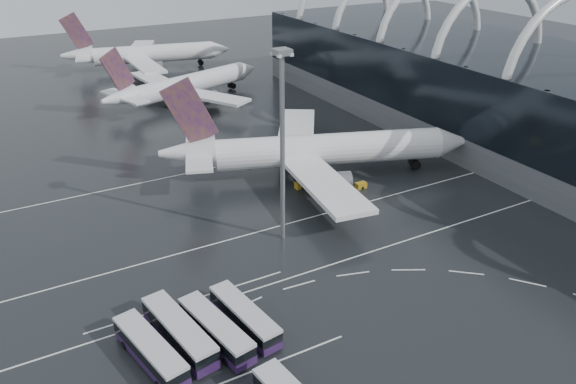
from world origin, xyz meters
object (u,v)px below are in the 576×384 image
airliner_main (314,151)px  airliner_gate_c (145,55)px  bus_row_near_c (216,330)px  bus_row_near_d (245,316)px  gse_cart_belly_b (345,152)px  bus_row_near_b (179,331)px  gse_cart_belly_a (361,185)px  gse_cart_belly_e (304,162)px  airliner_gate_b (184,86)px  bus_row_near_a (150,350)px  gse_cart_belly_d (385,152)px  floodlight_mast (282,126)px  gse_cart_belly_c (301,185)px

airliner_main → airliner_gate_c: airliner_main is taller
airliner_gate_c → bus_row_near_c: (-31.35, -137.29, -3.14)m
bus_row_near_d → gse_cart_belly_b: size_ratio=5.79×
airliner_gate_c → bus_row_near_b: (-35.40, -135.60, -3.03)m
gse_cart_belly_a → gse_cart_belly_b: bearing=66.2°
bus_row_near_d → gse_cart_belly_a: bearing=-62.3°
airliner_gate_c → bus_row_near_c: airliner_gate_c is taller
gse_cart_belly_a → gse_cart_belly_e: size_ratio=0.99×
airliner_gate_b → gse_cart_belly_b: (17.48, -53.54, -3.94)m
bus_row_near_a → bus_row_near_b: 4.20m
bus_row_near_d → gse_cart_belly_d: size_ratio=6.28×
bus_row_near_d → bus_row_near_a: bearing=84.0°
gse_cart_belly_a → bus_row_near_b: bearing=-150.9°
airliner_gate_c → floodlight_mast: 121.07m
airliner_gate_c → bus_row_near_b: airliner_gate_c is taller
floodlight_mast → gse_cart_belly_c: (11.82, 14.46, -18.47)m
airliner_gate_c → gse_cart_belly_b: (16.22, -95.19, -4.30)m
gse_cart_belly_b → airliner_gate_b: bearing=108.1°
gse_cart_belly_b → gse_cart_belly_c: 19.57m
airliner_gate_c → gse_cart_belly_c: bearing=-78.2°
bus_row_near_c → airliner_gate_c: bearing=-22.9°
bus_row_near_c → gse_cart_belly_b: bus_row_near_c is taller
bus_row_near_c → gse_cart_belly_a: bearing=-66.9°
bus_row_near_b → bus_row_near_d: bearing=-106.3°
bus_row_near_b → gse_cart_belly_e: (40.95, 39.68, -1.30)m
airliner_main → bus_row_near_c: bearing=-114.9°
bus_row_near_a → gse_cart_belly_c: 50.15m
gse_cart_belly_d → bus_row_near_c: bearing=-145.7°
airliner_gate_c → gse_cart_belly_d: (23.78, -99.64, -4.35)m
bus_row_near_a → bus_row_near_b: size_ratio=0.95×
airliner_gate_c → gse_cart_belly_a: size_ratio=26.24×
gse_cart_belly_d → bus_row_near_d: bearing=-144.0°
gse_cart_belly_d → gse_cart_belly_e: (-18.22, 3.72, 0.02)m
airliner_gate_c → gse_cart_belly_e: bearing=-74.5°
floodlight_mast → gse_cart_belly_b: 41.94m
bus_row_near_d → floodlight_mast: bearing=-48.5°
gse_cart_belly_b → gse_cart_belly_d: gse_cart_belly_b is taller
airliner_gate_b → bus_row_near_a: 102.71m
bus_row_near_a → bus_row_near_c: 8.02m
airliner_gate_c → gse_cart_belly_c: (-0.64, -105.13, -4.29)m
bus_row_near_d → airliner_main: bearing=-49.5°
bus_row_near_c → gse_cart_belly_d: 66.77m
floodlight_mast → gse_cart_belly_c: bearing=50.7°
airliner_gate_b → gse_cart_belly_a: (10.61, -69.09, -3.98)m
gse_cart_belly_d → bus_row_near_a: bearing=-149.4°
floodlight_mast → bus_row_near_d: bearing=-130.8°
gse_cart_belly_c → gse_cart_belly_a: bearing=-29.3°
bus_row_near_a → gse_cart_belly_d: size_ratio=6.52×
gse_cart_belly_e → gse_cart_belly_c: bearing=-123.9°
gse_cart_belly_b → gse_cart_belly_d: 8.78m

